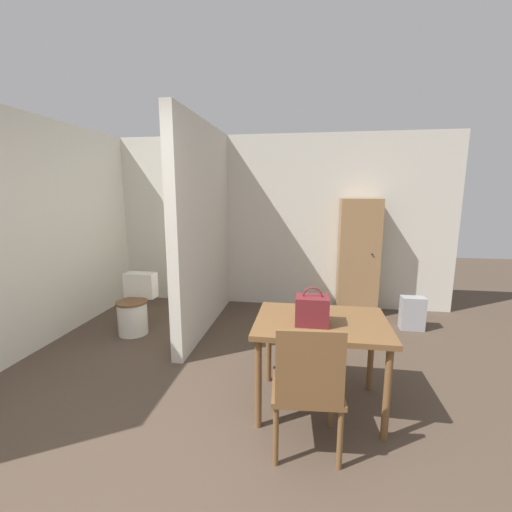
{
  "coord_description": "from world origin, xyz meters",
  "views": [
    {
      "loc": [
        0.68,
        -1.46,
        1.69
      ],
      "look_at": [
        0.14,
        1.93,
        1.05
      ],
      "focal_mm": 24.0,
      "sensor_mm": 36.0,
      "label": 1
    }
  ],
  "objects_px": {
    "dining_table": "(321,331)",
    "space_heater": "(412,313)",
    "toilet": "(135,307)",
    "wooden_cabinet": "(358,257)",
    "wooden_chair": "(308,385)",
    "handbag": "(312,310)"
  },
  "relations": [
    {
      "from": "wooden_chair",
      "to": "space_heater",
      "type": "distance_m",
      "value": 2.64
    },
    {
      "from": "dining_table",
      "to": "wooden_cabinet",
      "type": "relative_size",
      "value": 0.62
    },
    {
      "from": "toilet",
      "to": "space_heater",
      "type": "relative_size",
      "value": 1.67
    },
    {
      "from": "dining_table",
      "to": "wooden_cabinet",
      "type": "xyz_separation_m",
      "value": [
        0.57,
        2.29,
        0.16
      ]
    },
    {
      "from": "wooden_cabinet",
      "to": "space_heater",
      "type": "distance_m",
      "value": 1.0
    },
    {
      "from": "dining_table",
      "to": "toilet",
      "type": "distance_m",
      "value": 2.51
    },
    {
      "from": "dining_table",
      "to": "space_heater",
      "type": "bearing_deg",
      "value": 56.27
    },
    {
      "from": "wooden_chair",
      "to": "handbag",
      "type": "relative_size",
      "value": 3.18
    },
    {
      "from": "handbag",
      "to": "wooden_cabinet",
      "type": "xyz_separation_m",
      "value": [
        0.64,
        2.38,
        -0.03
      ]
    },
    {
      "from": "wooden_chair",
      "to": "wooden_cabinet",
      "type": "relative_size",
      "value": 0.57
    },
    {
      "from": "wooden_chair",
      "to": "handbag",
      "type": "xyz_separation_m",
      "value": [
        0.02,
        0.43,
        0.35
      ]
    },
    {
      "from": "handbag",
      "to": "space_heater",
      "type": "distance_m",
      "value": 2.33
    },
    {
      "from": "handbag",
      "to": "space_heater",
      "type": "relative_size",
      "value": 0.69
    },
    {
      "from": "space_heater",
      "to": "wooden_chair",
      "type": "bearing_deg",
      "value": -119.1
    },
    {
      "from": "wooden_chair",
      "to": "handbag",
      "type": "bearing_deg",
      "value": 82.98
    },
    {
      "from": "wooden_chair",
      "to": "space_heater",
      "type": "height_order",
      "value": "wooden_chair"
    },
    {
      "from": "dining_table",
      "to": "space_heater",
      "type": "distance_m",
      "value": 2.18
    },
    {
      "from": "toilet",
      "to": "handbag",
      "type": "height_order",
      "value": "handbag"
    },
    {
      "from": "toilet",
      "to": "dining_table",
      "type": "bearing_deg",
      "value": -28.34
    },
    {
      "from": "toilet",
      "to": "handbag",
      "type": "relative_size",
      "value": 2.44
    },
    {
      "from": "wooden_chair",
      "to": "dining_table",
      "type": "bearing_deg",
      "value": 75.46
    },
    {
      "from": "dining_table",
      "to": "wooden_chair",
      "type": "distance_m",
      "value": 0.55
    }
  ]
}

